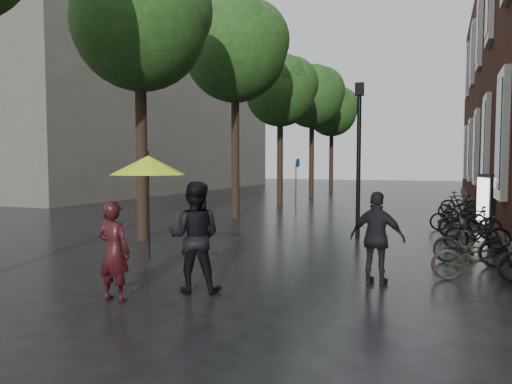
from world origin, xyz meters
The scene contains 11 objects.
ground centered at (0.00, 0.00, 0.00)m, with size 120.00×120.00×0.00m, color black.
bg_building centered at (-22.00, 28.00, 7.00)m, with size 16.00×30.00×14.00m, color #47423D.
street_trees centered at (-3.99, 15.91, 6.34)m, with size 4.33×34.03×8.91m.
person_burgundy centered at (-0.99, 1.96, 0.80)m, with size 0.59×0.38×1.61m, color black.
person_black centered at (-0.06, 2.92, 0.95)m, with size 0.93×0.72×1.91m, color black.
lime_umbrella centered at (-0.58, 2.35, 2.18)m, with size 1.23×1.23×1.80m.
pedestrian_walking centered at (2.80, 4.54, 0.85)m, with size 1.00×0.42×1.71m, color black.
parked_bicycles centered at (4.59, 11.33, 0.47)m, with size 2.05×13.15×1.03m.
ad_lightbox centered at (5.31, 13.01, 0.94)m, with size 0.28×1.23×1.86m.
lamp_post centered at (1.58, 9.80, 2.78)m, with size 0.24×0.24×4.58m.
cycle_sign centered at (-2.66, 17.47, 1.64)m, with size 0.13×0.45×2.48m.
Camera 1 is at (3.83, -3.89, 2.21)m, focal length 32.00 mm.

